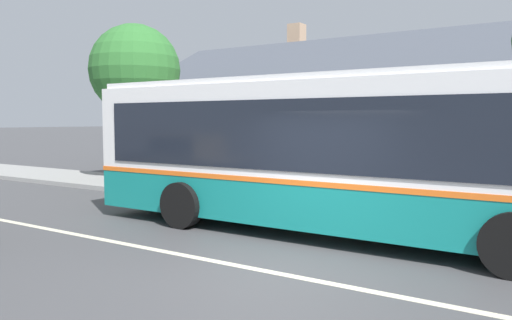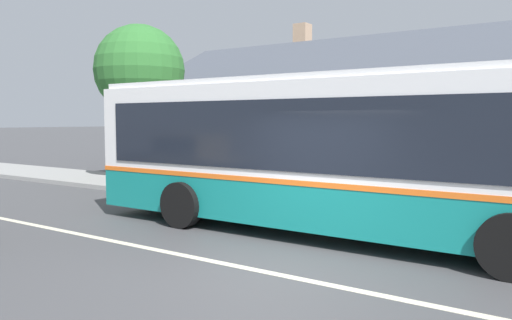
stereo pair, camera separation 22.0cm
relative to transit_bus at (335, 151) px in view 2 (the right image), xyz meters
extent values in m
plane|color=#424244|center=(0.27, -2.90, -1.71)|extent=(300.00, 300.00, 0.00)
cube|color=gray|center=(0.27, 3.10, -1.64)|extent=(60.00, 3.00, 0.15)
cube|color=beige|center=(0.27, -2.90, -1.71)|extent=(60.00, 0.16, 0.01)
cube|color=tan|center=(-1.70, 11.63, -0.01)|extent=(22.11, 10.74, 3.40)
cube|color=#424751|center=(-1.70, 8.95, 2.95)|extent=(22.71, 5.44, 2.68)
cube|color=#424751|center=(-1.70, 14.32, 2.95)|extent=(22.71, 5.44, 2.68)
cube|color=tan|center=(-7.78, 12.71, 4.72)|extent=(0.70, 0.70, 1.20)
cube|color=black|center=(-9.43, 6.23, 0.16)|extent=(1.10, 0.06, 1.30)
cube|color=#4C3323|center=(1.62, 6.23, -0.66)|extent=(1.00, 0.06, 2.10)
cube|color=#147F7A|center=(-0.02, 0.00, -1.01)|extent=(10.97, 2.54, 0.85)
cube|color=orange|center=(-0.02, 0.00, -0.53)|extent=(10.99, 2.56, 0.10)
cube|color=white|center=(-0.02, 0.00, 0.44)|extent=(10.97, 2.54, 1.84)
cube|color=white|center=(-0.02, 0.00, 1.41)|extent=(10.75, 2.42, 0.12)
cube|color=black|center=(-0.02, 1.26, 0.34)|extent=(10.09, 0.07, 1.34)
cube|color=black|center=(-0.01, -1.27, 0.34)|extent=(10.09, 0.07, 1.34)
cube|color=#192D99|center=(-1.39, 1.26, -1.01)|extent=(3.07, 0.04, 0.60)
cylinder|color=black|center=(3.39, -1.24, -1.21)|extent=(1.00, 0.28, 1.00)
cylinder|color=black|center=(-3.04, 1.24, -1.21)|extent=(1.00, 0.28, 1.00)
cylinder|color=black|center=(-3.03, -1.26, -1.21)|extent=(1.00, 0.28, 1.00)
cube|color=brown|center=(-5.90, 2.86, -1.11)|extent=(1.74, 0.10, 0.04)
cube|color=brown|center=(-5.90, 2.72, -1.11)|extent=(1.74, 0.10, 0.04)
cube|color=brown|center=(-5.90, 2.57, -1.11)|extent=(1.74, 0.10, 0.04)
cube|color=brown|center=(-5.90, 2.45, -0.81)|extent=(1.74, 0.04, 0.10)
cube|color=brown|center=(-5.90, 2.45, -0.67)|extent=(1.74, 0.04, 0.10)
cube|color=black|center=(-5.20, 2.72, -1.34)|extent=(0.08, 0.43, 0.45)
cube|color=black|center=(-6.59, 2.72, -1.34)|extent=(0.08, 0.43, 0.45)
cylinder|color=#4C3828|center=(-9.62, 3.73, -0.17)|extent=(0.43, 0.43, 3.09)
sphere|color=#2D6B2D|center=(-9.62, 3.73, 2.45)|extent=(3.30, 3.30, 3.30)
camera|label=1|loc=(4.10, -9.30, 0.61)|focal=35.00mm
camera|label=2|loc=(4.28, -9.18, 0.61)|focal=35.00mm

